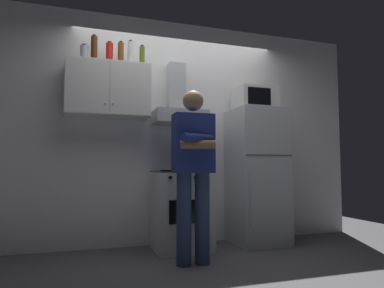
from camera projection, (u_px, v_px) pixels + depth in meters
ground_plane at (192, 255)px, 3.49m from camera, size 7.00×7.00×0.00m
back_wall_tiled at (177, 131)px, 4.16m from camera, size 4.80×0.10×2.70m
upper_cabinet at (108, 90)px, 3.71m from camera, size 0.90×0.37×0.60m
stove_oven at (181, 210)px, 3.74m from camera, size 0.60×0.62×0.87m
range_hood at (178, 108)px, 3.95m from camera, size 0.60×0.44×0.75m
refrigerator at (257, 176)px, 4.06m from camera, size 0.60×0.62×1.60m
microwave at (255, 99)px, 4.14m from camera, size 0.48×0.37×0.28m
person_standing at (193, 168)px, 3.19m from camera, size 0.38×0.33×1.64m
cooking_pot at (195, 164)px, 3.71m from camera, size 0.29×0.19×0.13m
bottle_rum_dark at (94, 49)px, 3.69m from camera, size 0.07×0.07×0.31m
bottle_olive_oil at (142, 56)px, 3.85m from camera, size 0.06×0.06×0.25m
bottle_canister_steel at (84, 53)px, 3.65m from camera, size 0.09×0.09×0.19m
bottle_soda_red at (109, 53)px, 3.74m from camera, size 0.08×0.08×0.25m
bottle_beer_brown at (121, 53)px, 3.76m from camera, size 0.07×0.07×0.26m
bottle_vodka_clear at (130, 53)px, 3.80m from camera, size 0.06×0.06×0.29m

